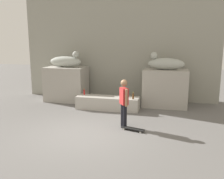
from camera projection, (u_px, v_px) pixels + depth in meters
The scene contains 12 objects.
ground_plane at pixel (86, 133), 8.09m from camera, with size 40.00×40.00×0.00m, color #605E5B.
facade_wall at pixel (119, 37), 12.49m from camera, with size 9.75×0.60×6.21m, color gray.
pedestal_left at pixel (66, 84), 12.31m from camera, with size 1.96×1.23×1.67m, color #A39E93.
pedestal_right at pixel (165, 88), 11.23m from camera, with size 1.96×1.23×1.67m, color #A39E93.
statue_reclining_left at pixel (66, 61), 12.08m from camera, with size 1.62×0.62×0.78m.
statue_reclining_right at pixel (165, 63), 11.02m from camera, with size 1.64×0.69×0.78m.
ledge_block at pixel (108, 103), 10.81m from camera, with size 2.71×0.75×0.56m, color #A39E93.
skater at pixel (124, 101), 8.47m from camera, with size 0.36×0.47×1.67m.
skateboard at pixel (133, 129), 8.29m from camera, with size 0.82×0.41×0.08m.
bottle_brown at pixel (133, 96), 10.31m from camera, with size 0.07×0.07×0.29m.
bottle_red at pixel (84, 92), 11.13m from camera, with size 0.06×0.06×0.27m.
bottle_blue at pixel (122, 95), 10.64m from camera, with size 0.07×0.07×0.25m.
Camera 1 is at (2.60, -7.25, 2.97)m, focal length 39.93 mm.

